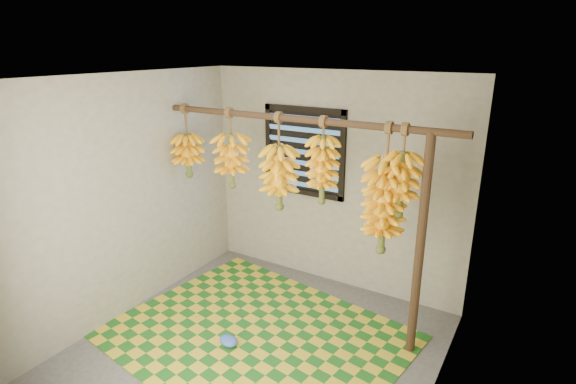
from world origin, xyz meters
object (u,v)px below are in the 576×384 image
Objects in this scene: woven_mat at (256,336)px; banana_bunch_b at (231,161)px; support_post at (420,250)px; banana_bunch_a at (188,155)px; banana_bunch_d at (322,170)px; plastic_bag at (228,341)px; banana_bunch_f at (401,184)px; banana_bunch_e at (384,206)px; banana_bunch_c at (279,178)px.

banana_bunch_b is at bearing 139.40° from woven_mat.
support_post is 2.54× the size of banana_bunch_a.
banana_bunch_a and banana_bunch_d have the same top height.
plastic_bag is (-0.13, -0.24, 0.05)m from woven_mat.
plastic_bag is at bearing -147.41° from banana_bunch_f.
banana_bunch_b is 1.63m from banana_bunch_e.
woven_mat is at bearing -82.56° from banana_bunch_c.
banana_bunch_b is at bearing 180.00° from banana_bunch_f.
banana_bunch_d is at bearing 56.74° from plastic_bag.
banana_bunch_c and banana_bunch_e have the same top height.
banana_bunch_b is 1.76m from banana_bunch_f.
banana_bunch_f is (-0.21, 0.00, 0.54)m from support_post.
plastic_bag is 0.25× the size of banana_bunch_a.
support_post is 2.03m from banana_bunch_b.
banana_bunch_f is (1.11, 0.55, 1.54)m from woven_mat.
plastic_bag is 0.24× the size of banana_bunch_d.
plastic_bag is 1.99m from banana_bunch_a.
banana_bunch_e is at bearing 180.00° from support_post.
woven_mat is 1.98m from banana_bunch_f.
plastic_bag reaches higher than woven_mat.
banana_bunch_a is 2.22m from banana_bunch_e.
banana_bunch_f is at bearing 26.46° from woven_mat.
banana_bunch_d and banana_bunch_e have the same top height.
banana_bunch_a is at bearing 180.00° from banana_bunch_d.
support_post is 2.54× the size of banana_bunch_f.
banana_bunch_a reaches higher than plastic_bag.
banana_bunch_d and banana_bunch_f have the same top height.
banana_bunch_c is at bearing -180.00° from banana_bunch_e.
banana_bunch_e reaches higher than support_post.
banana_bunch_b is 0.71× the size of banana_bunch_e.
banana_bunch_c is 1.17× the size of banana_bunch_d.
banana_bunch_d reaches higher than support_post.
banana_bunch_a is at bearing 144.08° from plastic_bag.
banana_bunch_e is (1.11, 0.80, 1.28)m from plastic_bag.
banana_bunch_d is at bearing 0.00° from banana_bunch_a.
banana_bunch_a is 1.00× the size of banana_bunch_f.
support_post is 1.45m from banana_bunch_c.
banana_bunch_f is (1.18, 0.00, 0.12)m from banana_bunch_c.
banana_bunch_d reaches higher than woven_mat.
banana_bunch_d is at bearing 0.00° from banana_bunch_c.
banana_bunch_f reaches higher than woven_mat.
banana_bunch_a is 0.59m from banana_bunch_b.
banana_bunch_e is at bearing 0.00° from banana_bunch_a.
banana_bunch_e is (1.62, 0.00, -0.19)m from banana_bunch_b.
banana_bunch_a is at bearing 180.00° from banana_bunch_b.
banana_bunch_a and banana_bunch_f have the same top height.
woven_mat is 1.74m from banana_bunch_e.
support_post is at bearing 0.00° from banana_bunch_b.
banana_bunch_d is (1.03, 0.00, 0.05)m from banana_bunch_b.
banana_bunch_f is (1.25, 0.80, 1.49)m from plastic_bag.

